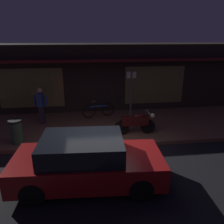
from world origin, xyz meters
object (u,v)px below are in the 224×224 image
at_px(motorcycle, 136,123).
at_px(person_photographer, 41,105).
at_px(bicycle_parked, 99,110).
at_px(trash_bin, 16,132).
at_px(parked_car_near, 86,161).
at_px(sign_post, 131,92).

relative_size(motorcycle, person_photographer, 1.02).
relative_size(bicycle_parked, person_photographer, 0.98).
xyz_separation_m(motorcycle, bicycle_parked, (-1.38, 2.26, -0.14)).
distance_m(motorcycle, trash_bin, 4.62).
bearing_deg(trash_bin, parked_car_near, -44.75).
bearing_deg(bicycle_parked, person_photographer, -166.90).
xyz_separation_m(person_photographer, sign_post, (4.15, 0.12, 0.48)).
xyz_separation_m(motorcycle, parked_car_near, (-2.05, -2.83, 0.06)).
bearing_deg(bicycle_parked, parked_car_near, -97.45).
bearing_deg(person_photographer, parked_car_near, -66.36).
height_order(person_photographer, sign_post, sign_post).
xyz_separation_m(sign_post, trash_bin, (-4.76, -2.05, -0.89)).
bearing_deg(sign_post, parked_car_near, -115.44).
distance_m(trash_bin, parked_car_near, 3.62).
relative_size(person_photographer, parked_car_near, 0.40).
distance_m(motorcycle, parked_car_near, 3.49).
distance_m(bicycle_parked, trash_bin, 4.12).
bearing_deg(parked_car_near, sign_post, 64.56).
xyz_separation_m(bicycle_parked, person_photographer, (-2.63, -0.61, 0.52)).
bearing_deg(person_photographer, sign_post, 1.63).
bearing_deg(parked_car_near, motorcycle, 54.17).
height_order(bicycle_parked, trash_bin, trash_bin).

